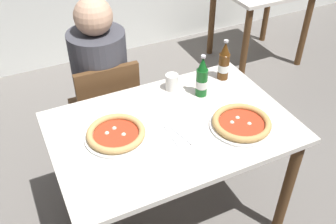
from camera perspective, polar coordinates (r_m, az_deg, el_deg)
ground_plane at (r=2.45m, az=0.52°, el=-15.57°), size 8.00×8.00×0.00m
dining_table_main at (r=1.98m, az=0.63°, el=-4.56°), size 1.20×0.80×0.75m
chair_behind_table at (r=2.47m, az=-9.16°, el=0.34°), size 0.41×0.41×0.85m
diner_seated at (r=2.46m, az=-9.73°, el=2.88°), size 0.34×0.34×1.21m
dining_table_background at (r=3.80m, az=13.73°, el=15.62°), size 0.80×0.70×0.75m
pizza_margherita_near at (r=1.92m, az=10.97°, el=-1.67°), size 0.32×0.32×0.04m
pizza_marinara_far at (r=1.84m, az=-7.80°, el=-3.29°), size 0.31×0.31×0.04m
beer_bottle_left at (r=2.07m, az=5.11°, el=5.00°), size 0.07×0.07×0.25m
beer_bottle_center at (r=2.23m, az=8.39°, el=7.33°), size 0.07×0.07×0.25m
napkin_with_cutlery at (r=1.84m, az=1.10°, el=-3.52°), size 0.19×0.19×0.01m
paper_cup at (r=2.13m, az=0.58°, el=4.51°), size 0.07×0.07×0.09m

